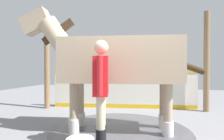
# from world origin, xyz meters

# --- Properties ---
(ground_plane) EXTENTS (16.00, 16.00, 0.02)m
(ground_plane) POSITION_xyz_m (0.00, 0.00, -0.01)
(ground_plane) COLOR gray
(wet_patch) EXTENTS (2.76, 2.76, 0.00)m
(wet_patch) POSITION_xyz_m (-0.21, -0.27, 0.00)
(wet_patch) COLOR #4C4C54
(wet_patch) RESTS_ON ground
(barrier_wall) EXTENTS (0.96, 4.27, 1.13)m
(barrier_wall) POSITION_xyz_m (-2.25, -0.70, 0.52)
(barrier_wall) COLOR silver
(barrier_wall) RESTS_ON ground
(roof_post_near) EXTENTS (0.16, 0.16, 2.80)m
(roof_post_near) POSITION_xyz_m (-1.53, -2.92, 1.40)
(roof_post_near) COLOR olive
(roof_post_near) RESTS_ON ground
(roof_post_far) EXTENTS (0.16, 0.16, 2.80)m
(roof_post_far) POSITION_xyz_m (-2.47, 1.63, 1.40)
(roof_post_far) COLOR olive
(roof_post_far) RESTS_ON ground
(horse) EXTENTS (1.30, 3.61, 2.45)m
(horse) POSITION_xyz_m (-0.19, -0.39, 1.36)
(horse) COLOR tan
(horse) RESTS_ON ground
(handler) EXTENTS (0.65, 0.35, 1.66)m
(handler) POSITION_xyz_m (0.69, -0.35, 0.96)
(handler) COLOR black
(handler) RESTS_ON ground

